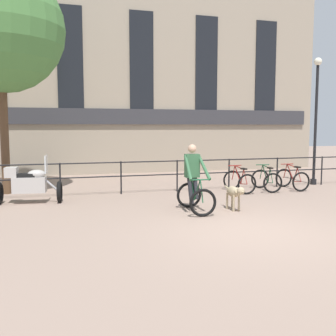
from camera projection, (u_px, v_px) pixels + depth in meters
The scene contains 11 objects.
ground_plane at pixel (252, 231), 8.12m from camera, with size 60.00×60.00×0.00m, color gray.
canal_railing at pixel (177, 170), 13.01m from camera, with size 15.05×0.05×1.05m.
building_facade at pixel (140, 78), 18.16m from camera, with size 18.00×0.72×8.82m.
cyclist_with_bike at pixel (194, 181), 9.98m from camera, with size 0.71×1.19×1.70m.
dog at pixel (235, 193), 10.07m from camera, with size 0.28×0.94×0.65m.
parked_motorcycle at pixel (29, 184), 10.98m from camera, with size 1.80×0.80×1.35m.
parked_bicycle_near_lamp at pixel (239, 181), 12.96m from camera, with size 0.69×1.13×0.86m.
parked_bicycle_mid_left at pixel (266, 180), 13.23m from camera, with size 0.78×1.18×0.86m.
parked_bicycle_mid_right at pixel (292, 179), 13.50m from camera, with size 0.67×1.12×0.86m.
street_lamp at pixel (316, 114), 14.39m from camera, with size 0.28×0.28×4.63m.
tree_canalside_left at pixel (0, 29), 12.11m from camera, with size 3.96×3.96×7.15m.
Camera 1 is at (-3.85, -7.15, 2.15)m, focal length 42.00 mm.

